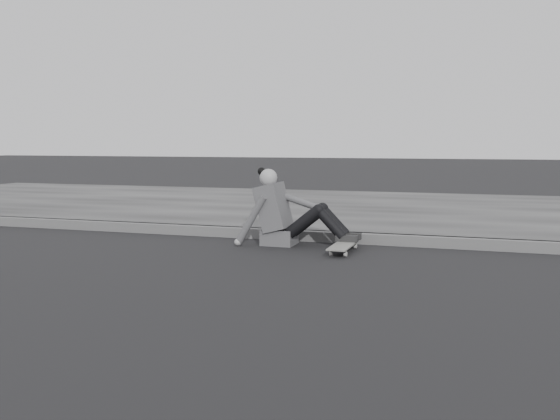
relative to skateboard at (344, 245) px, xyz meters
The scene contains 4 objects.
curb 2.12m from the skateboard, 16.90° to the left, with size 24.00×0.16×0.12m, color #535353.
sidewalk 4.17m from the skateboard, 60.82° to the left, with size 24.00×6.00×0.12m, color #3A3A3A.
skateboard is the anchor object (origin of this frame).
seated_woman 0.83m from the skateboard, 161.47° to the left, with size 1.38×0.46×0.88m.
Camera 1 is at (-0.66, -4.45, 1.16)m, focal length 40.00 mm.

